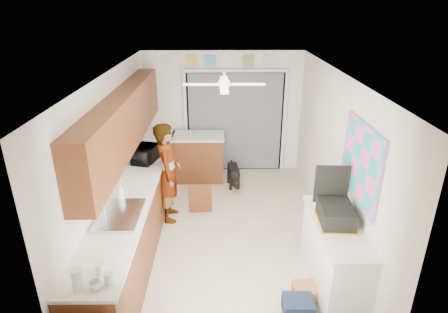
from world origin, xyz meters
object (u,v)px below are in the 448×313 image
object	(u,v)px
microwave	(145,154)
suitcase	(336,214)
paper_towel_roll	(77,279)
cardboard_box	(307,293)
dog	(233,175)
soap_bottle	(121,192)
cup	(95,285)
navy_crate	(298,307)
man	(168,173)

from	to	relation	value
microwave	suitcase	xyz separation A→B (m)	(2.61, -1.84, -0.02)
paper_towel_roll	cardboard_box	size ratio (longest dim) A/B	0.66
suitcase	dog	xyz separation A→B (m)	(-1.12, 2.78, -0.81)
soap_bottle	cup	size ratio (longest dim) A/B	2.32
microwave	dog	bearing A→B (deg)	-42.95
microwave	navy_crate	size ratio (longest dim) A/B	1.36
microwave	dog	xyz separation A→B (m)	(1.48, 0.94, -0.83)
man	navy_crate	bearing A→B (deg)	-144.19
paper_towel_roll	suitcase	bearing A→B (deg)	22.42
soap_bottle	paper_towel_roll	world-z (taller)	soap_bottle
navy_crate	dog	world-z (taller)	dog
microwave	suitcase	bearing A→B (deg)	-110.54
paper_towel_roll	suitcase	world-z (taller)	paper_towel_roll
cup	suitcase	distance (m)	2.76
microwave	soap_bottle	distance (m)	1.30
cup	cardboard_box	world-z (taller)	cup
navy_crate	soap_bottle	bearing A→B (deg)	154.69
suitcase	cardboard_box	distance (m)	1.03
man	microwave	bearing A→B (deg)	58.50
soap_bottle	man	size ratio (longest dim) A/B	0.16
paper_towel_roll	navy_crate	size ratio (longest dim) A/B	0.65
microwave	dog	distance (m)	1.94
cardboard_box	man	xyz separation A→B (m)	(-1.90, 1.92, 0.73)
cup	cardboard_box	xyz separation A→B (m)	(2.21, 0.83, -0.88)
navy_crate	man	distance (m)	2.85
microwave	soap_bottle	world-z (taller)	microwave
cardboard_box	soap_bottle	bearing A→B (deg)	160.88
man	dog	xyz separation A→B (m)	(1.10, 1.15, -0.60)
soap_bottle	paper_towel_roll	bearing A→B (deg)	-89.77
microwave	suitcase	size ratio (longest dim) A/B	0.94
cup	dog	size ratio (longest dim) A/B	0.19
paper_towel_roll	man	distance (m)	2.79
cardboard_box	suitcase	bearing A→B (deg)	41.42
microwave	soap_bottle	xyz separation A→B (m)	(-0.09, -1.30, -0.00)
microwave	cup	distance (m)	2.95
cup	cardboard_box	distance (m)	2.52
cup	paper_towel_roll	bearing A→B (deg)	180.00
soap_bottle	paper_towel_roll	distance (m)	1.65
soap_bottle	cardboard_box	bearing A→B (deg)	-19.12
navy_crate	dog	xyz separation A→B (m)	(-0.64, 3.29, 0.13)
cardboard_box	dog	bearing A→B (deg)	104.72
man	soap_bottle	bearing A→B (deg)	153.40
suitcase	cardboard_box	xyz separation A→B (m)	(-0.32, -0.28, -0.94)
paper_towel_roll	man	bearing A→B (deg)	80.38
cup	navy_crate	distance (m)	2.31
dog	microwave	bearing A→B (deg)	-154.36
paper_towel_roll	navy_crate	xyz separation A→B (m)	(2.21, 0.60, -0.95)
navy_crate	paper_towel_roll	bearing A→B (deg)	-164.75
cardboard_box	dog	distance (m)	3.17
microwave	navy_crate	xyz separation A→B (m)	(2.13, -2.35, -0.96)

